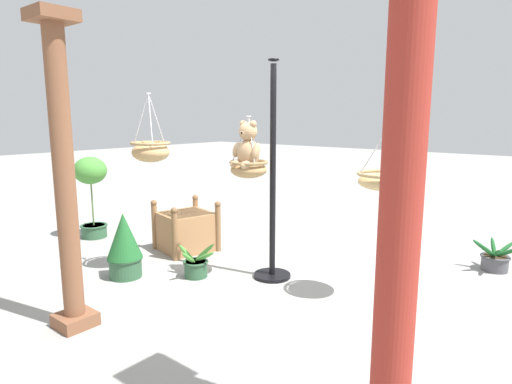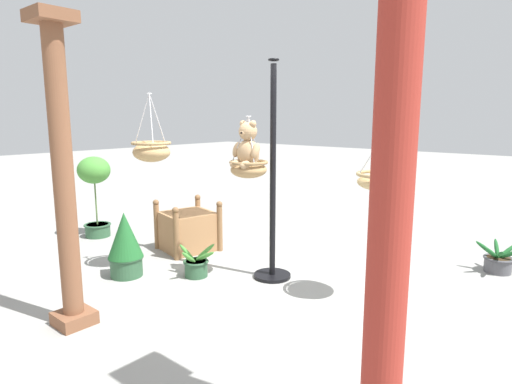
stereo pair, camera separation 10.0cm
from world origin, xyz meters
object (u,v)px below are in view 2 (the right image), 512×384
at_px(display_pole_central, 273,212).
at_px(hanging_basket_left_high, 383,181).
at_px(potted_plant_tall_leafy, 498,261).
at_px(wooden_planter_box, 188,229).
at_px(potted_plant_flowering_red, 125,244).
at_px(hanging_basket_with_teddy, 249,168).
at_px(greenhouse_pillar_far_back, 64,182).
at_px(potted_plant_fern_front, 95,186).
at_px(greenhouse_pillar_right, 391,211).
at_px(potted_plant_bushy_green, 196,265).
at_px(hanging_basket_right_low, 152,151).
at_px(teddy_bear, 247,148).

bearing_deg(display_pole_central, hanging_basket_left_high, -173.76).
xyz_separation_m(hanging_basket_left_high, potted_plant_tall_leafy, (-0.74, -1.80, -1.14)).
distance_m(wooden_planter_box, potted_plant_flowering_red, 1.20).
bearing_deg(wooden_planter_box, hanging_basket_with_teddy, 167.70).
bearing_deg(hanging_basket_with_teddy, potted_plant_flowering_red, 35.51).
xyz_separation_m(hanging_basket_with_teddy, potted_plant_tall_leafy, (-2.16, -2.19, -1.18)).
distance_m(greenhouse_pillar_far_back, potted_plant_fern_front, 3.12).
bearing_deg(greenhouse_pillar_right, hanging_basket_with_teddy, -33.09).
xyz_separation_m(greenhouse_pillar_far_back, wooden_planter_box, (0.94, -2.18, -1.03)).
height_order(display_pole_central, greenhouse_pillar_right, greenhouse_pillar_right).
bearing_deg(potted_plant_fern_front, potted_plant_bushy_green, 176.67).
xyz_separation_m(display_pole_central, hanging_basket_right_low, (1.19, 0.80, 0.71)).
relative_size(greenhouse_pillar_right, greenhouse_pillar_far_back, 1.07).
relative_size(hanging_basket_left_high, potted_plant_fern_front, 0.46).
bearing_deg(hanging_basket_right_low, potted_plant_bushy_green, -154.05).
height_order(wooden_planter_box, potted_plant_bushy_green, wooden_planter_box).
bearing_deg(greenhouse_pillar_right, potted_plant_flowering_red, -10.37).
relative_size(hanging_basket_left_high, hanging_basket_right_low, 0.74).
bearing_deg(potted_plant_tall_leafy, wooden_planter_box, 27.46).
relative_size(hanging_basket_with_teddy, teddy_bear, 1.30).
relative_size(greenhouse_pillar_right, potted_plant_fern_front, 2.29).
relative_size(hanging_basket_left_high, greenhouse_pillar_far_back, 0.21).
bearing_deg(hanging_basket_left_high, potted_plant_tall_leafy, -112.27).
distance_m(teddy_bear, potted_plant_fern_front, 3.17).
bearing_deg(display_pole_central, potted_plant_bushy_green, 38.76).
relative_size(greenhouse_pillar_far_back, potted_plant_flowering_red, 3.51).
height_order(hanging_basket_right_low, potted_plant_flowering_red, hanging_basket_right_low).
relative_size(hanging_basket_with_teddy, greenhouse_pillar_far_back, 0.25).
distance_m(wooden_planter_box, potted_plant_fern_front, 1.78).
xyz_separation_m(display_pole_central, wooden_planter_box, (1.60, -0.07, -0.49)).
bearing_deg(hanging_basket_with_teddy, potted_plant_bushy_green, 29.78).
bearing_deg(teddy_bear, greenhouse_pillar_far_back, 74.64).
height_order(hanging_basket_right_low, potted_plant_bushy_green, hanging_basket_right_low).
bearing_deg(potted_plant_fern_front, potted_plant_flowering_red, 159.91).
height_order(teddy_bear, potted_plant_bushy_green, teddy_bear).
bearing_deg(hanging_basket_with_teddy, hanging_basket_right_low, 28.06).
height_order(display_pole_central, hanging_basket_with_teddy, display_pole_central).
relative_size(teddy_bear, potted_plant_flowering_red, 0.68).
height_order(display_pole_central, hanging_basket_right_low, display_pole_central).
relative_size(teddy_bear, greenhouse_pillar_far_back, 0.19).
bearing_deg(potted_plant_bushy_green, teddy_bear, -152.14).
distance_m(display_pole_central, potted_plant_flowering_red, 1.80).
distance_m(hanging_basket_with_teddy, greenhouse_pillar_far_back, 1.93).
xyz_separation_m(hanging_basket_left_high, greenhouse_pillar_right, (-0.89, 1.89, 0.14)).
relative_size(potted_plant_flowering_red, potted_plant_tall_leafy, 1.39).
distance_m(potted_plant_flowering_red, potted_plant_tall_leafy, 4.55).
distance_m(display_pole_central, potted_plant_tall_leafy, 2.87).
bearing_deg(potted_plant_flowering_red, greenhouse_pillar_far_back, 124.86).
distance_m(hanging_basket_left_high, potted_plant_flowering_red, 3.04).
bearing_deg(potted_plant_fern_front, hanging_basket_right_low, 169.56).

